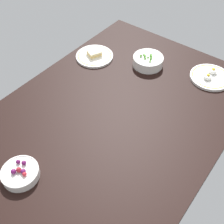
{
  "coord_description": "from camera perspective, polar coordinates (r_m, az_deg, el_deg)",
  "views": [
    {
      "loc": [
        75.11,
        57.85,
        108.35
      ],
      "look_at": [
        0.0,
        0.0,
        6.0
      ],
      "focal_mm": 45.62,
      "sensor_mm": 36.0,
      "label": 1
    }
  ],
  "objects": [
    {
      "name": "plate_sandwich",
      "position": [
        1.76,
        -3.53,
        11.22
      ],
      "size": [
        22.51,
        22.51,
        4.57
      ],
      "color": "white",
      "rests_on": "dining_table"
    },
    {
      "name": "bowl_berries",
      "position": [
        1.24,
        -17.9,
        -11.56
      ],
      "size": [
        15.54,
        15.54,
        5.83
      ],
      "color": "white",
      "rests_on": "dining_table"
    },
    {
      "name": "bowl_peas",
      "position": [
        1.7,
        7.23,
        10.17
      ],
      "size": [
        17.78,
        17.78,
        6.98
      ],
      "color": "white",
      "rests_on": "dining_table"
    },
    {
      "name": "dining_table",
      "position": [
        1.42,
        0.0,
        -1.09
      ],
      "size": [
        151.94,
        104.55,
        4.0
      ],
      "primitive_type": "cube",
      "color": "black",
      "rests_on": "ground"
    },
    {
      "name": "plate_eggs",
      "position": [
        1.69,
        19.11,
        6.71
      ],
      "size": [
        22.68,
        22.68,
        4.98
      ],
      "color": "white",
      "rests_on": "dining_table"
    }
  ]
}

